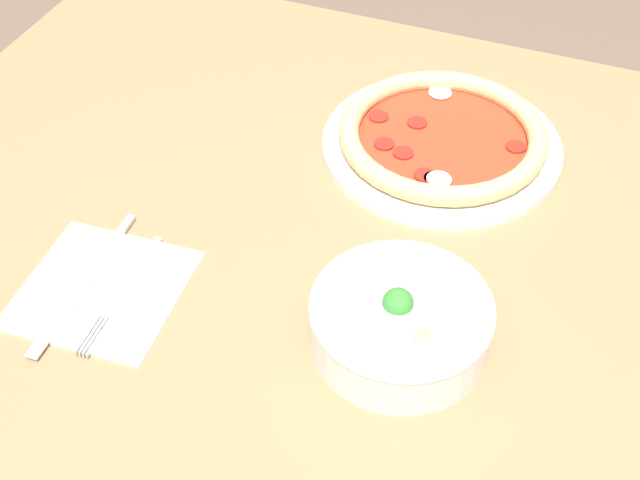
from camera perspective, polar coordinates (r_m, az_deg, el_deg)
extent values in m
cube|color=#99724C|center=(1.01, 1.45, -2.39)|extent=(1.25, 1.04, 0.03)
cylinder|color=olive|center=(1.76, -10.69, 3.87)|extent=(0.06, 0.06, 0.74)
cylinder|color=white|center=(1.16, 7.77, 6.00)|extent=(0.31, 0.31, 0.01)
torus|color=#DBB77A|center=(1.15, 7.86, 6.74)|extent=(0.27, 0.27, 0.03)
cylinder|color=red|center=(1.16, 7.81, 6.35)|extent=(0.23, 0.23, 0.01)
cylinder|color=maroon|center=(1.16, 12.43, 5.85)|extent=(0.03, 0.03, 0.00)
cylinder|color=maroon|center=(1.09, 7.33, 3.92)|extent=(0.03, 0.03, 0.00)
cylinder|color=maroon|center=(1.17, 6.24, 7.47)|extent=(0.03, 0.03, 0.00)
cylinder|color=maroon|center=(1.09, 6.71, 4.15)|extent=(0.03, 0.03, 0.00)
cylinder|color=maroon|center=(1.14, 4.13, 6.15)|extent=(0.03, 0.03, 0.00)
cylinder|color=maroon|center=(1.18, 3.78, 7.90)|extent=(0.03, 0.03, 0.00)
cylinder|color=maroon|center=(1.12, 5.35, 5.57)|extent=(0.03, 0.03, 0.00)
ellipsoid|color=silver|center=(1.09, 7.61, 3.89)|extent=(0.03, 0.03, 0.01)
ellipsoid|color=silver|center=(1.23, 7.70, 9.34)|extent=(0.03, 0.03, 0.01)
cylinder|color=white|center=(0.91, 5.17, -5.35)|extent=(0.19, 0.19, 0.06)
torus|color=white|center=(0.89, 5.26, -4.38)|extent=(0.19, 0.19, 0.01)
ellipsoid|color=tan|center=(0.92, 5.61, -2.73)|extent=(0.03, 0.02, 0.02)
ellipsoid|color=tan|center=(0.87, 6.49, -6.42)|extent=(0.02, 0.03, 0.02)
ellipsoid|color=tan|center=(0.86, 6.50, -8.44)|extent=(0.04, 0.04, 0.02)
ellipsoid|color=tan|center=(0.92, 8.67, -3.55)|extent=(0.04, 0.04, 0.02)
ellipsoid|color=tan|center=(0.86, 4.35, -7.53)|extent=(0.04, 0.03, 0.02)
sphere|color=#388433|center=(0.89, 5.01, -4.05)|extent=(0.03, 0.03, 0.03)
cube|color=white|center=(1.00, -13.75, -3.08)|extent=(0.18, 0.18, 0.00)
cube|color=silver|center=(1.00, -11.83, -2.27)|extent=(0.01, 0.13, 0.00)
cube|color=silver|center=(0.96, -14.59, -5.84)|extent=(0.00, 0.05, 0.00)
cube|color=silver|center=(0.96, -14.37, -5.91)|extent=(0.00, 0.05, 0.00)
cube|color=silver|center=(0.95, -14.15, -5.98)|extent=(0.00, 0.05, 0.00)
cube|color=silver|center=(0.95, -13.93, -6.05)|extent=(0.00, 0.05, 0.00)
cube|color=silver|center=(1.05, -13.04, -0.09)|extent=(0.01, 0.09, 0.01)
cube|color=silver|center=(0.99, -16.05, -4.39)|extent=(0.02, 0.13, 0.00)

